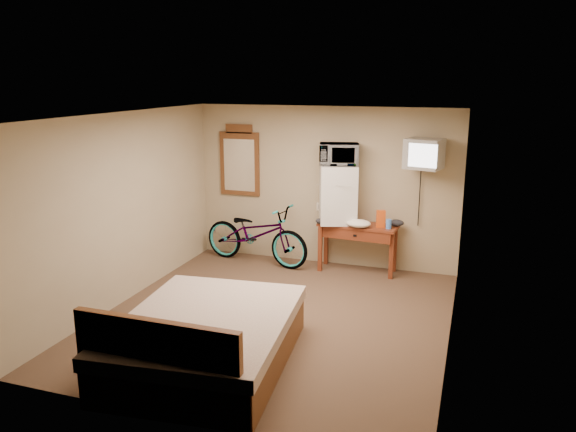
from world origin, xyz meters
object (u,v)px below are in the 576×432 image
object	(u,v)px
wall_mirror	(240,161)
blue_cup	(389,224)
microwave	(339,154)
crt_television	(424,154)
desk	(357,233)
bicycle	(256,234)
bed	(204,340)
mini_fridge	(338,194)

from	to	relation	value
wall_mirror	blue_cup	bearing A→B (deg)	-7.74
microwave	wall_mirror	xyz separation A→B (m)	(-1.72, 0.22, -0.22)
microwave	crt_television	world-z (taller)	crt_television
desk	blue_cup	size ratio (longest dim) A/B	8.61
desk	wall_mirror	distance (m)	2.28
bicycle	bed	bearing A→B (deg)	-158.11
mini_fridge	blue_cup	size ratio (longest dim) A/B	6.30
wall_mirror	bicycle	bearing A→B (deg)	-40.81
microwave	blue_cup	size ratio (longest dim) A/B	4.08
microwave	blue_cup	world-z (taller)	microwave
blue_cup	bicycle	xyz separation A→B (m)	(-2.10, -0.02, -0.34)
mini_fridge	blue_cup	distance (m)	0.90
desk	crt_television	bearing A→B (deg)	1.06
microwave	blue_cup	distance (m)	1.28
blue_cup	mini_fridge	bearing A→B (deg)	171.47
desk	bed	bearing A→B (deg)	-104.78
desk	bicycle	world-z (taller)	bicycle
blue_cup	crt_television	size ratio (longest dim) A/B	0.22
microwave	bicycle	size ratio (longest dim) A/B	0.31
bed	desk	bearing A→B (deg)	75.22
wall_mirror	bicycle	xyz separation A→B (m)	(0.42, -0.36, -1.10)
blue_cup	bed	world-z (taller)	bed
blue_cup	wall_mirror	world-z (taller)	wall_mirror
bicycle	crt_television	bearing A→B (deg)	-78.21
wall_mirror	bicycle	world-z (taller)	wall_mirror
mini_fridge	bicycle	xyz separation A→B (m)	(-1.30, -0.14, -0.71)
crt_television	bed	world-z (taller)	crt_television
mini_fridge	bicycle	bearing A→B (deg)	-173.72
desk	bicycle	distance (m)	1.63
desk	bed	distance (m)	3.50
crt_television	bed	distance (m)	4.15
blue_cup	wall_mirror	size ratio (longest dim) A/B	0.12
microwave	bicycle	xyz separation A→B (m)	(-1.30, -0.14, -1.32)
wall_mirror	bed	size ratio (longest dim) A/B	0.49
bed	microwave	bearing A→B (deg)	80.68
microwave	wall_mirror	bearing A→B (deg)	157.97
microwave	bed	bearing A→B (deg)	-113.99
crt_television	bicycle	xyz separation A→B (m)	(-2.54, -0.11, -1.38)
wall_mirror	bed	xyz separation A→B (m)	(1.16, -3.64, -1.30)
crt_television	mini_fridge	bearing A→B (deg)	178.65
mini_fridge	crt_television	xyz separation A→B (m)	(1.25, -0.03, 0.67)
wall_mirror	microwave	bearing A→B (deg)	-7.36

